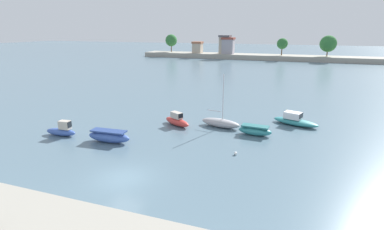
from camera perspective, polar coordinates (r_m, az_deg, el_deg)
ground_plane at (r=23.15m, az=-12.94°, el=-11.59°), size 400.00×400.00×0.00m
moored_boat_0 at (r=33.57m, az=-23.42°, el=-2.69°), size 3.43×1.21×1.62m
moored_boat_1 at (r=30.15m, az=-15.43°, el=-3.93°), size 4.40×1.53×1.19m
moored_boat_2 at (r=34.08m, az=-2.85°, el=-1.08°), size 3.88×2.81×1.53m
moored_boat_3 at (r=33.64m, az=5.41°, el=-1.46°), size 4.74×2.29×5.92m
moored_boat_4 at (r=31.65m, az=11.83°, el=-2.88°), size 3.48×1.45×1.03m
moored_boat_5 at (r=36.15m, az=18.91°, el=-0.99°), size 5.37×3.25×1.46m
mooring_buoy_0 at (r=41.48m, az=17.51°, el=0.74°), size 0.29×0.29×0.29m
mooring_buoy_1 at (r=26.63m, az=8.24°, el=-7.19°), size 0.29×0.29×0.29m
distant_shoreline at (r=111.44m, az=12.75°, el=11.34°), size 91.76×8.71×8.40m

